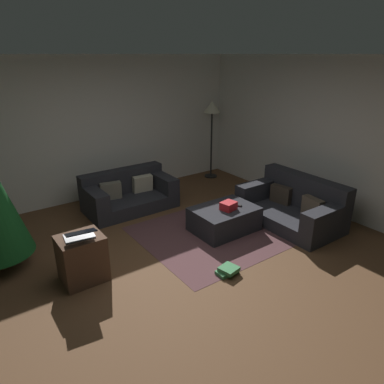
# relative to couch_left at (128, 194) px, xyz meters

# --- Properties ---
(ground_plane) EXTENTS (6.40, 6.40, 0.00)m
(ground_plane) POSITION_rel_couch_left_xyz_m (-0.30, -2.23, -0.27)
(ground_plane) COLOR brown
(rear_partition) EXTENTS (6.40, 0.12, 2.60)m
(rear_partition) POSITION_rel_couch_left_xyz_m (-0.30, 0.91, 1.03)
(rear_partition) COLOR silver
(rear_partition) RESTS_ON ground_plane
(corner_partition) EXTENTS (0.12, 6.40, 2.60)m
(corner_partition) POSITION_rel_couch_left_xyz_m (2.84, -2.23, 1.03)
(corner_partition) COLOR silver
(corner_partition) RESTS_ON ground_plane
(couch_left) EXTENTS (1.56, 0.85, 0.67)m
(couch_left) POSITION_rel_couch_left_xyz_m (0.00, 0.00, 0.00)
(couch_left) COLOR #26262B
(couch_left) RESTS_ON ground_plane
(couch_right) EXTENTS (0.96, 1.63, 0.75)m
(couch_right) POSITION_rel_couch_left_xyz_m (1.96, -2.11, 0.01)
(couch_right) COLOR #26262B
(couch_right) RESTS_ON ground_plane
(ottoman) EXTENTS (0.98, 0.71, 0.38)m
(ottoman) POSITION_rel_couch_left_xyz_m (0.83, -1.67, -0.08)
(ottoman) COLOR #26262B
(ottoman) RESTS_ON ground_plane
(gift_box) EXTENTS (0.25, 0.23, 0.12)m
(gift_box) POSITION_rel_couch_left_xyz_m (0.84, -1.75, 0.17)
(gift_box) COLOR red
(gift_box) RESTS_ON ottoman
(tv_remote) EXTENTS (0.13, 0.16, 0.02)m
(tv_remote) POSITION_rel_couch_left_xyz_m (1.04, -1.72, 0.12)
(tv_remote) COLOR black
(tv_remote) RESTS_ON ottoman
(side_table) EXTENTS (0.52, 0.44, 0.59)m
(side_table) POSITION_rel_couch_left_xyz_m (-1.42, -1.67, 0.03)
(side_table) COLOR #4C3323
(side_table) RESTS_ON ground_plane
(laptop) EXTENTS (0.38, 0.41, 0.17)m
(laptop) POSITION_rel_couch_left_xyz_m (-1.43, -1.72, 0.38)
(laptop) COLOR silver
(laptop) RESTS_ON side_table
(book_stack) EXTENTS (0.28, 0.25, 0.10)m
(book_stack) POSITION_rel_couch_left_xyz_m (0.09, -2.62, -0.22)
(book_stack) COLOR #387A47
(book_stack) RESTS_ON ground_plane
(corner_lamp) EXTENTS (0.36, 0.36, 1.68)m
(corner_lamp) POSITION_rel_couch_left_xyz_m (2.29, 0.49, 1.16)
(corner_lamp) COLOR black
(corner_lamp) RESTS_ON ground_plane
(area_rug) EXTENTS (2.60, 2.00, 0.01)m
(area_rug) POSITION_rel_couch_left_xyz_m (0.83, -1.67, -0.26)
(area_rug) COLOR #523234
(area_rug) RESTS_ON ground_plane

